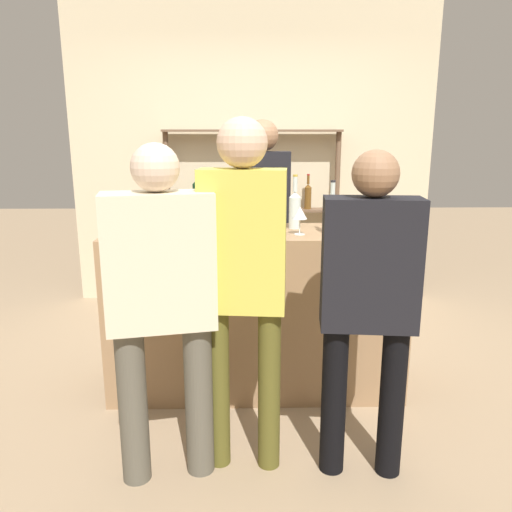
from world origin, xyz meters
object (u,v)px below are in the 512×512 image
Objects in this scene: wine_glass at (300,213)px; customer_left at (161,295)px; server_behind_counter at (263,215)px; customer_right at (369,295)px; ice_bucket at (143,215)px; counter_bottle_0 at (332,214)px; counter_bottle_2 at (215,205)px; customer_center at (243,269)px; cork_jar at (255,221)px; counter_bottle_1 at (295,209)px.

wine_glass is 1.06m from customer_left.
server_behind_counter is 1.10× the size of customer_right.
counter_bottle_0 is at bearing -4.61° from ice_bucket.
wine_glass is 0.83m from customer_right.
server_behind_counter is at bearing 57.69° from counter_bottle_2.
customer_center is at bearing -115.57° from wine_glass.
customer_right is at bearing -59.67° from cork_jar.
counter_bottle_0 reaches higher than ice_bucket.
cork_jar is at bearing 160.05° from wine_glass.
server_behind_counter reaches higher than cork_jar.
ice_bucket is 0.14× the size of customer_center.
counter_bottle_2 reaches higher than ice_bucket.
counter_bottle_0 reaches higher than cork_jar.
server_behind_counter is at bearing 42.54° from ice_bucket.
counter_bottle_0 is at bearing -11.24° from cork_jar.
customer_right is (0.24, -0.75, -0.25)m from wine_glass.
server_behind_counter reaches higher than wine_glass.
counter_bottle_2 reaches higher than counter_bottle_0.
counter_bottle_0 is 1.36× the size of ice_bucket.
ice_bucket is at bearing -157.18° from counter_bottle_2.
customer_left is (-0.88, -0.77, -0.24)m from counter_bottle_0.
customer_right is at bearing -35.94° from ice_bucket.
server_behind_counter is (-0.19, 0.77, -0.13)m from wine_glass.
counter_bottle_0 is 2.46× the size of cork_jar.
wine_glass is 0.78m from customer_center.
cork_jar is at bearing -35.62° from counter_bottle_2.
ice_bucket is 1.00m from customer_center.
counter_bottle_2 is at bearing 22.82° from ice_bucket.
server_behind_counter is 1.02× the size of customer_center.
wine_glass is 0.28m from cork_jar.
counter_bottle_1 is at bearing -46.37° from customer_left.
customer_left reaches higher than wine_glass.
counter_bottle_2 is (-0.50, 0.07, 0.02)m from counter_bottle_1.
counter_bottle_1 reaches higher than ice_bucket.
customer_left is (-0.43, -0.85, -0.18)m from cork_jar.
counter_bottle_1 is at bearing -8.49° from counter_bottle_2.
cork_jar is at bearing -37.91° from customer_left.
wine_glass is 0.71× the size of ice_bucket.
customer_left is at bearing -100.02° from counter_bottle_2.
counter_bottle_0 is 0.19m from wine_glass.
cork_jar is 0.08× the size of server_behind_counter.
ice_bucket is at bearing 59.66° from customer_right.
counter_bottle_0 is 0.20× the size of customer_left.
customer_left is at bearing 96.12° from customer_right.
server_behind_counter reaches higher than customer_center.
server_behind_counter is at bearing 21.30° from customer_right.
customer_right is (0.57, -0.06, -0.11)m from customer_center.
customer_left reaches higher than counter_bottle_2.
cork_jar is (-0.45, 0.09, -0.06)m from counter_bottle_0.
customer_center is at bearing -95.14° from cork_jar.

